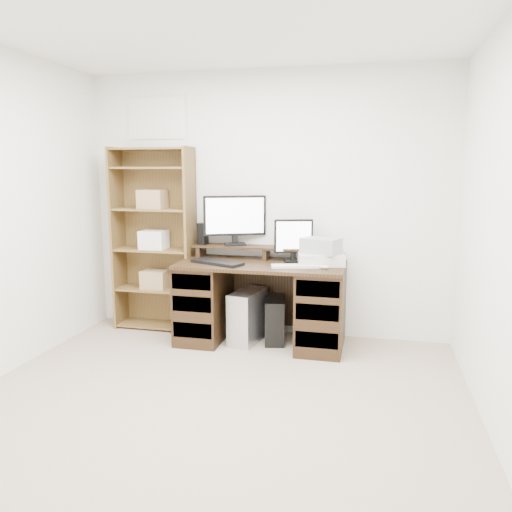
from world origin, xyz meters
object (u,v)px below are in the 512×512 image
(desk, at_px, (261,302))
(tower_silver, at_px, (248,316))
(monitor_wide, at_px, (235,218))
(printer, at_px, (321,259))
(bookshelf, at_px, (155,238))
(tower_black, at_px, (275,320))
(monitor_small, at_px, (293,239))

(desk, bearing_deg, tower_silver, -179.71)
(monitor_wide, xyz_separation_m, printer, (0.84, -0.18, -0.33))
(desk, xyz_separation_m, tower_silver, (-0.12, -0.00, -0.15))
(tower_silver, height_order, bookshelf, bookshelf)
(tower_black, distance_m, bookshelf, 1.44)
(tower_silver, bearing_deg, monitor_small, 30.47)
(monitor_wide, relative_size, monitor_small, 1.44)
(desk, xyz_separation_m, printer, (0.53, 0.06, 0.41))
(monitor_wide, xyz_separation_m, tower_black, (0.43, -0.17, -0.93))
(monitor_wide, height_order, printer, monitor_wide)
(desk, height_order, bookshelf, bookshelf)
(tower_black, bearing_deg, printer, -12.97)
(desk, distance_m, tower_silver, 0.19)
(desk, height_order, monitor_wide, monitor_wide)
(bookshelf, bearing_deg, tower_black, -6.61)
(desk, bearing_deg, bookshelf, 169.37)
(monitor_wide, height_order, bookshelf, bookshelf)
(monitor_wide, relative_size, tower_silver, 1.16)
(desk, relative_size, bookshelf, 0.83)
(monitor_wide, bearing_deg, monitor_small, -32.99)
(desk, bearing_deg, printer, 6.21)
(desk, distance_m, printer, 0.67)
(tower_silver, bearing_deg, printer, 15.43)
(monitor_small, bearing_deg, desk, -169.53)
(monitor_wide, bearing_deg, bookshelf, 157.49)
(desk, relative_size, monitor_small, 3.86)
(desk, xyz_separation_m, tower_black, (0.11, 0.07, -0.18))
(monitor_small, relative_size, tower_black, 0.89)
(printer, xyz_separation_m, tower_silver, (-0.66, -0.06, -0.56))
(printer, distance_m, bookshelf, 1.68)
(desk, relative_size, monitor_wide, 2.68)
(desk, distance_m, monitor_wide, 0.84)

